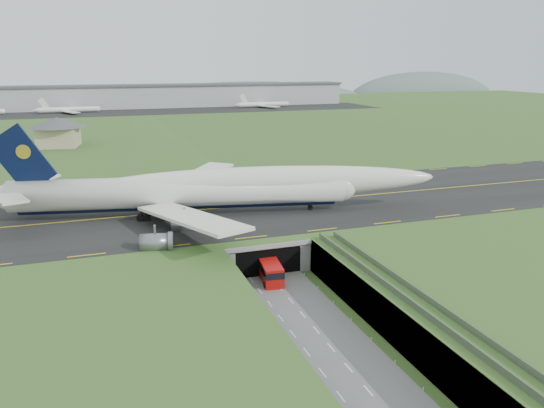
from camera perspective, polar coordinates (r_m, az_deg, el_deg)
name	(u,v)px	position (r m, az deg, el deg)	size (l,w,h in m)	color
ground	(284,294)	(87.70, 1.32, -9.68)	(900.00, 900.00, 0.00)	#335923
airfield_deck	(284,277)	(86.49, 1.33, -7.88)	(800.00, 800.00, 6.00)	gray
trench_road	(301,314)	(81.37, 3.18, -11.70)	(12.00, 75.00, 0.20)	slate
taxiway	(232,207)	(115.31, -4.32, -0.36)	(800.00, 44.00, 0.18)	black
tunnel_portal	(254,243)	(101.16, -1.94, -4.20)	(17.00, 22.30, 6.00)	gray
guideway	(410,304)	(74.63, 14.67, -10.34)	(3.00, 53.00, 7.05)	#A8A8A3
jumbo_jet	(214,189)	(109.38, -6.23, 1.60)	(93.13, 59.41, 20.04)	white
shuttle_tram	(270,271)	(91.86, -0.21, -7.21)	(4.24, 8.86, 3.46)	#B70F0C
service_building	(58,129)	(212.44, -22.06, 7.46)	(22.91, 22.91, 10.94)	tan
cargo_terminal	(131,96)	(375.78, -14.95, 11.14)	(320.00, 67.00, 15.60)	#B2B2B2
distant_hills	(191,106)	(514.60, -8.68, 10.40)	(700.00, 91.00, 60.00)	slate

